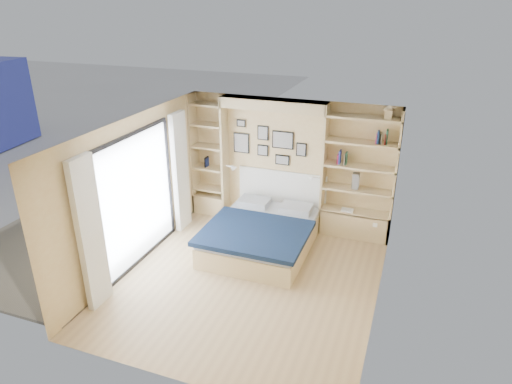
% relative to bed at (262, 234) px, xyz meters
% --- Properties ---
extents(ground, '(4.50, 4.50, 0.00)m').
position_rel_bed_xyz_m(ground, '(0.15, -1.04, -0.28)').
color(ground, tan).
rests_on(ground, ground).
extents(room_shell, '(4.50, 4.50, 4.50)m').
position_rel_bed_xyz_m(room_shell, '(-0.24, 0.48, 0.80)').
color(room_shell, beige).
rests_on(room_shell, ground).
extents(bed, '(1.79, 2.32, 1.07)m').
position_rel_bed_xyz_m(bed, '(0.00, 0.00, 0.00)').
color(bed, beige).
rests_on(bed, ground).
extents(photo_gallery, '(1.48, 0.02, 0.82)m').
position_rel_bed_xyz_m(photo_gallery, '(-0.31, 1.19, 1.32)').
color(photo_gallery, black).
rests_on(photo_gallery, ground).
extents(reading_lamps, '(1.92, 0.12, 0.15)m').
position_rel_bed_xyz_m(reading_lamps, '(-0.15, 0.96, 0.82)').
color(reading_lamps, silver).
rests_on(reading_lamps, ground).
extents(shelf_decor, '(3.56, 0.23, 2.03)m').
position_rel_bed_xyz_m(shelf_decor, '(1.39, 1.03, 1.45)').
color(shelf_decor, '#A11837').
rests_on(shelf_decor, ground).
extents(deck, '(3.20, 4.00, 0.05)m').
position_rel_bed_xyz_m(deck, '(-3.45, -1.04, -0.28)').
color(deck, '#655B4A').
rests_on(deck, ground).
extents(deck_chair, '(0.62, 0.90, 0.84)m').
position_rel_bed_xyz_m(deck_chair, '(-2.77, -0.27, 0.12)').
color(deck_chair, tan).
rests_on(deck_chair, ground).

